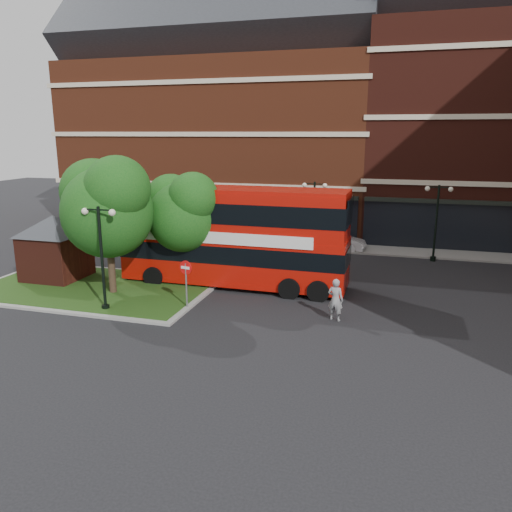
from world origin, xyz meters
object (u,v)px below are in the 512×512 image
(woman, at_px, (335,300))
(car_white, at_px, (338,241))
(car_silver, at_px, (268,238))
(bus, at_px, (233,230))

(woman, distance_m, car_white, 14.09)
(car_white, bearing_deg, car_silver, 97.76)
(bus, height_order, woman, bus)
(woman, relative_size, car_silver, 0.52)
(woman, distance_m, car_silver, 15.45)
(bus, bearing_deg, car_silver, 94.36)
(woman, xyz_separation_m, car_white, (-1.56, 14.00, -0.33))
(woman, height_order, car_white, woman)
(car_white, bearing_deg, bus, 162.70)
(bus, relative_size, car_white, 3.17)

